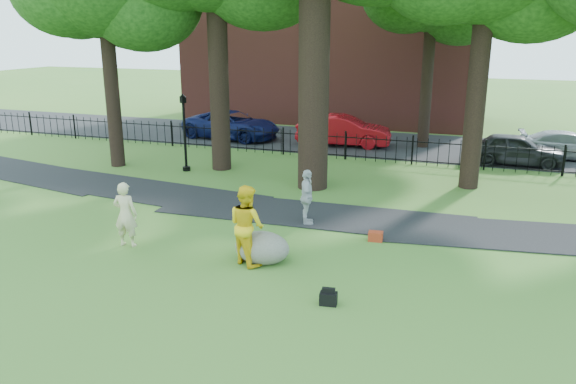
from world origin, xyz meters
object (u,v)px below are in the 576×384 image
at_px(woman, 125,214).
at_px(red_sedan, 344,131).
at_px(lamppost, 185,134).
at_px(man, 247,225).
at_px(boulder, 262,246).

relative_size(woman, red_sedan, 0.38).
xyz_separation_m(lamppost, red_sedan, (4.92, 7.28, -0.80)).
bearing_deg(woman, man, 171.22).
relative_size(man, lamppost, 0.64).
bearing_deg(woman, boulder, 174.77).
bearing_deg(red_sedan, boulder, -178.98).
bearing_deg(lamppost, red_sedan, 80.72).
height_order(boulder, lamppost, lamppost).
bearing_deg(lamppost, man, -27.07).
xyz_separation_m(woman, boulder, (3.87, 0.27, -0.49)).
distance_m(man, lamppost, 10.19).
distance_m(lamppost, red_sedan, 8.82).
height_order(man, boulder, man).
bearing_deg(lamppost, woman, -46.53).
distance_m(woman, man, 3.57).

